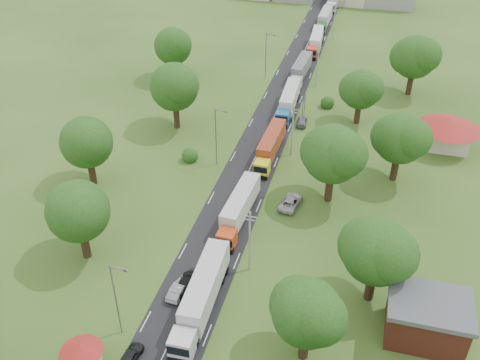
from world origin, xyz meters
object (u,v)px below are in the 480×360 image
(guard_booth, at_px, (82,353))
(car_lane_front, at_px, (130,357))
(truck_0, at_px, (202,294))
(info_sign, at_px, (304,102))
(car_lane_mid, at_px, (179,289))

(guard_booth, relative_size, car_lane_front, 1.13)
(guard_booth, distance_m, truck_0, 13.94)
(guard_booth, xyz_separation_m, info_sign, (12.40, 60.00, 0.84))
(guard_booth, bearing_deg, car_lane_front, 23.33)
(guard_booth, distance_m, car_lane_mid, 13.40)
(car_lane_mid, bearing_deg, car_lane_front, 87.52)
(info_sign, bearing_deg, car_lane_mid, -97.86)
(info_sign, bearing_deg, truck_0, -93.75)
(guard_booth, relative_size, car_lane_mid, 1.03)
(guard_booth, xyz_separation_m, truck_0, (9.15, 10.51, 0.08))
(info_sign, bearing_deg, guard_booth, -101.68)
(truck_0, height_order, car_lane_front, truck_0)
(info_sign, height_order, car_lane_mid, info_sign)
(car_lane_mid, bearing_deg, guard_booth, 70.61)
(car_lane_mid, bearing_deg, info_sign, -91.56)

